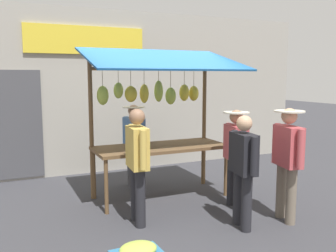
# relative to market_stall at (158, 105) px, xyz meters

# --- Properties ---
(ground_plane) EXTENTS (40.00, 40.00, 0.00)m
(ground_plane) POSITION_rel_market_stall_xyz_m (-0.01, 0.07, -1.56)
(ground_plane) COLOR #38383D
(street_backdrop) EXTENTS (9.00, 0.30, 3.40)m
(street_backdrop) POSITION_rel_market_stall_xyz_m (0.05, -2.12, 0.14)
(street_backdrop) COLOR #9E998E
(street_backdrop) RESTS_ON ground
(market_stall) EXTENTS (2.50, 1.46, 2.50)m
(market_stall) POSITION_rel_market_stall_xyz_m (0.00, 0.00, 0.00)
(market_stall) COLOR brown
(market_stall) RESTS_ON ground
(vendor_with_sunhat) EXTENTS (0.39, 0.65, 1.52)m
(vendor_with_sunhat) POSITION_rel_market_stall_xyz_m (0.20, -0.68, -0.68)
(vendor_with_sunhat) COLOR #4C4C51
(vendor_with_sunhat) RESTS_ON ground
(shopper_in_grey_tee) EXTENTS (0.39, 0.66, 1.53)m
(shopper_in_grey_tee) POSITION_rel_market_stall_xyz_m (-0.86, 1.00, -0.67)
(shopper_in_grey_tee) COLOR #232328
(shopper_in_grey_tee) RESTS_ON ground
(shopper_with_ponytail) EXTENTS (0.26, 0.69, 1.60)m
(shopper_with_ponytail) POSITION_rel_market_stall_xyz_m (0.73, 0.99, -0.64)
(shopper_with_ponytail) COLOR #232328
(shopper_with_ponytail) RESTS_ON ground
(shopper_with_shopping_bag) EXTENTS (0.29, 0.66, 1.53)m
(shopper_with_shopping_bag) POSITION_rel_market_stall_xyz_m (-0.50, 1.70, -0.69)
(shopper_with_shopping_bag) COLOR #232328
(shopper_with_shopping_bag) RESTS_ON ground
(shopper_in_striped_shirt) EXTENTS (0.41, 0.68, 1.60)m
(shopper_in_striped_shirt) POSITION_rel_market_stall_xyz_m (-1.21, 1.75, -0.62)
(shopper_in_striped_shirt) COLOR #726656
(shopper_in_striped_shirt) RESTS_ON ground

